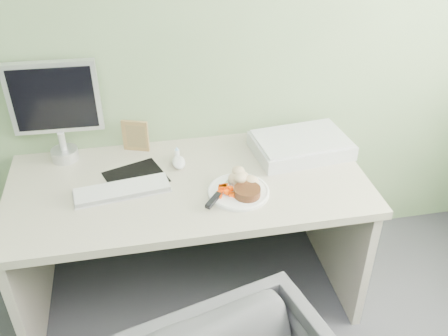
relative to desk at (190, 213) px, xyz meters
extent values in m
plane|color=gray|center=(0.00, 0.38, 0.80)|extent=(3.50, 0.00, 3.50)
cube|color=#BAB09C|center=(0.00, 0.00, 0.16)|extent=(1.60, 0.75, 0.04)
cube|color=#B8AB9D|center=(-0.76, 0.00, -0.20)|extent=(0.04, 0.70, 0.69)
cube|color=#B8AB9D|center=(0.76, 0.00, -0.20)|extent=(0.04, 0.70, 0.69)
cylinder|color=white|center=(0.20, -0.13, 0.19)|extent=(0.27, 0.27, 0.01)
cylinder|color=black|center=(0.23, -0.17, 0.22)|extent=(0.14, 0.14, 0.04)
ellipsoid|color=#A87B51|center=(0.22, -0.08, 0.23)|extent=(0.14, 0.12, 0.06)
cube|color=#FF4805|center=(0.14, -0.14, 0.22)|extent=(0.07, 0.06, 0.04)
cube|color=silver|center=(0.16, -0.08, 0.21)|extent=(0.11, 0.14, 0.01)
cube|color=black|center=(0.08, -0.19, 0.21)|extent=(0.08, 0.10, 0.02)
cube|color=black|center=(-0.23, 0.08, 0.18)|extent=(0.31, 0.29, 0.00)
cube|color=white|center=(-0.29, -0.03, 0.20)|extent=(0.42, 0.17, 0.02)
ellipsoid|color=white|center=(-0.03, 0.13, 0.20)|extent=(0.06, 0.11, 0.04)
cube|color=olive|center=(-0.21, 0.31, 0.26)|extent=(0.13, 0.06, 0.16)
cylinder|color=white|center=(-0.03, 0.19, 0.21)|extent=(0.02, 0.02, 0.05)
cone|color=#9BD1F8|center=(-0.03, 0.19, 0.24)|extent=(0.02, 0.02, 0.02)
cube|color=silver|center=(0.57, 0.14, 0.22)|extent=(0.48, 0.34, 0.07)
cylinder|color=silver|center=(-0.55, 0.29, 0.21)|extent=(0.13, 0.13, 0.05)
cylinder|color=silver|center=(-0.55, 0.29, 0.28)|extent=(0.03, 0.03, 0.09)
cube|color=silver|center=(-0.55, 0.32, 0.50)|extent=(0.40, 0.05, 0.34)
cube|color=black|center=(-0.55, 0.30, 0.50)|extent=(0.36, 0.02, 0.29)
camera|label=1|loc=(-0.19, -1.81, 1.48)|focal=40.00mm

